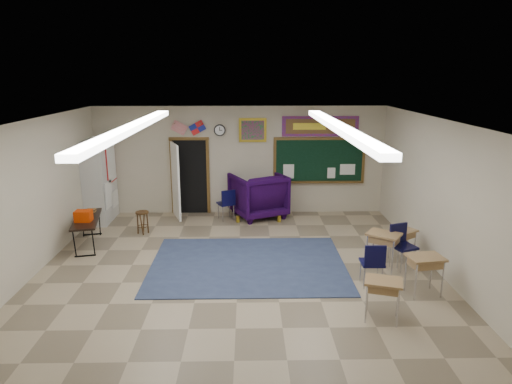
{
  "coord_description": "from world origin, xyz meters",
  "views": [
    {
      "loc": [
        0.19,
        -7.99,
        3.86
      ],
      "look_at": [
        0.38,
        1.5,
        1.38
      ],
      "focal_mm": 32.0,
      "sensor_mm": 36.0,
      "label": 1
    }
  ],
  "objects_px": {
    "folding_table": "(88,231)",
    "wooden_stool": "(143,222)",
    "wingback_armchair": "(258,195)",
    "student_desk_front_left": "(383,249)",
    "student_desk_front_right": "(402,243)"
  },
  "relations": [
    {
      "from": "student_desk_front_left",
      "to": "folding_table",
      "type": "height_order",
      "value": "folding_table"
    },
    {
      "from": "student_desk_front_right",
      "to": "wingback_armchair",
      "type": "bearing_deg",
      "value": 99.86
    },
    {
      "from": "student_desk_front_left",
      "to": "wingback_armchair",
      "type": "bearing_deg",
      "value": 159.1
    },
    {
      "from": "student_desk_front_left",
      "to": "wooden_stool",
      "type": "distance_m",
      "value": 5.76
    },
    {
      "from": "wooden_stool",
      "to": "folding_table",
      "type": "bearing_deg",
      "value": -144.04
    },
    {
      "from": "wingback_armchair",
      "to": "student_desk_front_right",
      "type": "xyz_separation_m",
      "value": [
        3.0,
        -3.04,
        -0.25
      ]
    },
    {
      "from": "wingback_armchair",
      "to": "wooden_stool",
      "type": "height_order",
      "value": "wingback_armchair"
    },
    {
      "from": "wingback_armchair",
      "to": "folding_table",
      "type": "distance_m",
      "value": 4.52
    },
    {
      "from": "wingback_armchair",
      "to": "student_desk_front_left",
      "type": "xyz_separation_m",
      "value": [
        2.43,
        -3.55,
        -0.19
      ]
    },
    {
      "from": "folding_table",
      "to": "wooden_stool",
      "type": "height_order",
      "value": "folding_table"
    },
    {
      "from": "student_desk_front_left",
      "to": "folding_table",
      "type": "bearing_deg",
      "value": -157.78
    },
    {
      "from": "folding_table",
      "to": "wooden_stool",
      "type": "distance_m",
      "value": 1.34
    },
    {
      "from": "student_desk_front_right",
      "to": "student_desk_front_left",
      "type": "bearing_deg",
      "value": -172.92
    },
    {
      "from": "wingback_armchair",
      "to": "folding_table",
      "type": "relative_size",
      "value": 0.81
    },
    {
      "from": "wingback_armchair",
      "to": "wooden_stool",
      "type": "relative_size",
      "value": 2.38
    }
  ]
}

